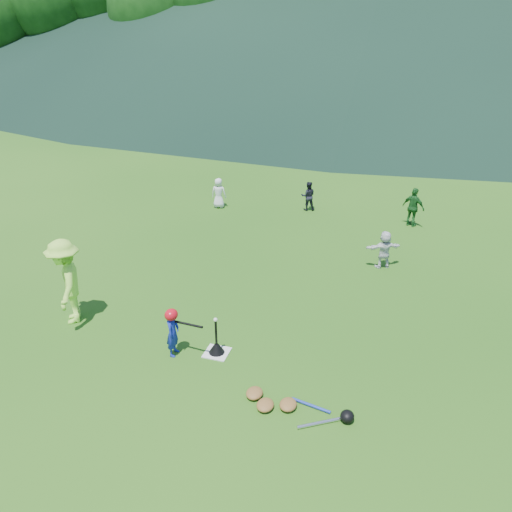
% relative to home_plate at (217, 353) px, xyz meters
% --- Properties ---
extents(ground, '(120.00, 120.00, 0.00)m').
position_rel_home_plate_xyz_m(ground, '(0.00, 0.00, -0.01)').
color(ground, '#205313').
rests_on(ground, ground).
extents(home_plate, '(0.45, 0.45, 0.02)m').
position_rel_home_plate_xyz_m(home_plate, '(0.00, 0.00, 0.00)').
color(home_plate, silver).
rests_on(home_plate, ground).
extents(baseball, '(0.08, 0.08, 0.08)m').
position_rel_home_plate_xyz_m(baseball, '(0.00, 0.00, 0.73)').
color(baseball, white).
rests_on(baseball, batting_tee).
extents(batter_child, '(0.25, 0.36, 0.94)m').
position_rel_home_plate_xyz_m(batter_child, '(-0.75, -0.25, 0.46)').
color(batter_child, '#1728A0').
rests_on(batter_child, ground).
extents(adult_coach, '(1.17, 1.35, 1.81)m').
position_rel_home_plate_xyz_m(adult_coach, '(-3.29, 0.19, 0.89)').
color(adult_coach, '#ABF548').
rests_on(adult_coach, ground).
extents(fielder_a, '(0.51, 0.36, 1.00)m').
position_rel_home_plate_xyz_m(fielder_a, '(-2.89, 7.66, 0.49)').
color(fielder_a, white).
rests_on(fielder_a, ground).
extents(fielder_b, '(0.56, 0.49, 0.96)m').
position_rel_home_plate_xyz_m(fielder_b, '(0.00, 8.28, 0.47)').
color(fielder_b, black).
rests_on(fielder_b, ground).
extents(fielder_c, '(0.76, 0.58, 1.20)m').
position_rel_home_plate_xyz_m(fielder_c, '(3.32, 7.81, 0.59)').
color(fielder_c, '#1B5A20').
rests_on(fielder_c, ground).
extents(fielder_d, '(0.94, 0.67, 0.98)m').
position_rel_home_plate_xyz_m(fielder_d, '(2.70, 4.65, 0.48)').
color(fielder_d, silver).
rests_on(fielder_d, ground).
extents(batting_tee, '(0.30, 0.30, 0.68)m').
position_rel_home_plate_xyz_m(batting_tee, '(0.00, 0.00, 0.12)').
color(batting_tee, black).
rests_on(batting_tee, home_plate).
extents(batter_gear, '(0.73, 0.26, 0.30)m').
position_rel_home_plate_xyz_m(batter_gear, '(-0.73, -0.25, 0.83)').
color(batter_gear, red).
rests_on(batter_gear, ground).
extents(equipment_pile, '(1.80, 0.71, 0.19)m').
position_rel_home_plate_xyz_m(equipment_pile, '(1.63, -1.05, 0.06)').
color(equipment_pile, olive).
rests_on(equipment_pile, ground).
extents(outfield_fence, '(70.07, 0.08, 1.33)m').
position_rel_home_plate_xyz_m(outfield_fence, '(0.00, 28.00, 0.69)').
color(outfield_fence, gray).
rests_on(outfield_fence, ground).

